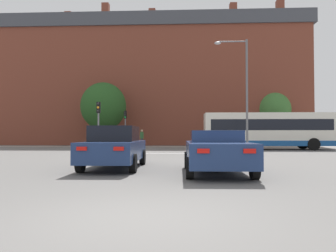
# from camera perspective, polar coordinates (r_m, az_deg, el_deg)

# --- Properties ---
(ground_plane) EXTENTS (400.00, 400.00, 0.00)m
(ground_plane) POSITION_cam_1_polar(r_m,az_deg,el_deg) (5.23, -5.56, -15.68)
(ground_plane) COLOR #605E5B
(stop_line_strip) EXTENTS (8.03, 0.30, 0.01)m
(stop_line_strip) POSITION_cam_1_polar(r_m,az_deg,el_deg) (22.27, 0.86, -4.78)
(stop_line_strip) COLOR silver
(stop_line_strip) RESTS_ON ground_plane
(far_pavement) EXTENTS (68.92, 2.50, 0.01)m
(far_pavement) POSITION_cam_1_polar(r_m,az_deg,el_deg) (34.26, 1.52, -3.63)
(far_pavement) COLOR gray
(far_pavement) RESTS_ON ground_plane
(brick_civic_building) EXTENTS (39.91, 11.07, 18.18)m
(brick_civic_building) POSITION_cam_1_polar(r_m,az_deg,el_deg) (44.26, -3.21, 7.26)
(brick_civic_building) COLOR brown
(brick_civic_building) RESTS_ON ground_plane
(car_saloon_left) EXTENTS (2.06, 4.91, 1.60)m
(car_saloon_left) POSITION_cam_1_polar(r_m,az_deg,el_deg) (12.63, -9.19, -3.64)
(car_saloon_left) COLOR navy
(car_saloon_left) RESTS_ON ground_plane
(car_roadster_right) EXTENTS (2.10, 4.64, 1.41)m
(car_roadster_right) POSITION_cam_1_polar(r_m,az_deg,el_deg) (10.93, 8.44, -4.41)
(car_roadster_right) COLOR navy
(car_roadster_right) RESTS_ON ground_plane
(bus_crossing_lead) EXTENTS (10.73, 2.68, 3.08)m
(bus_crossing_lead) POSITION_cam_1_polar(r_m,az_deg,el_deg) (29.00, 17.01, -0.69)
(bus_crossing_lead) COLOR silver
(bus_crossing_lead) RESTS_ON ground_plane
(traffic_light_near_left) EXTENTS (0.26, 0.31, 3.63)m
(traffic_light_near_left) POSITION_cam_1_polar(r_m,az_deg,el_deg) (24.04, -12.03, 1.36)
(traffic_light_near_left) COLOR slate
(traffic_light_near_left) RESTS_ON ground_plane
(traffic_light_far_left) EXTENTS (0.26, 0.31, 3.71)m
(traffic_light_far_left) POSITION_cam_1_polar(r_m,az_deg,el_deg) (33.76, -7.45, 0.61)
(traffic_light_far_left) COLOR slate
(traffic_light_far_left) RESTS_ON ground_plane
(street_lamp_junction) EXTENTS (2.48, 0.36, 8.39)m
(street_lamp_junction) POSITION_cam_1_polar(r_m,az_deg,el_deg) (25.18, 12.69, 7.21)
(street_lamp_junction) COLOR slate
(street_lamp_junction) RESTS_ON ground_plane
(pedestrian_waiting) EXTENTS (0.35, 0.45, 1.81)m
(pedestrian_waiting) POSITION_cam_1_polar(r_m,az_deg,el_deg) (34.89, -4.59, -1.83)
(pedestrian_waiting) COLOR #333851
(pedestrian_waiting) RESTS_ON ground_plane
(tree_by_building) EXTENTS (4.86, 4.86, 6.89)m
(tree_by_building) POSITION_cam_1_polar(r_m,az_deg,el_deg) (35.89, -11.18, 3.40)
(tree_by_building) COLOR #4C3823
(tree_by_building) RESTS_ON ground_plane
(tree_kerbside) EXTENTS (4.07, 4.07, 6.34)m
(tree_kerbside) POSITION_cam_1_polar(r_m,az_deg,el_deg) (40.57, 17.88, 2.68)
(tree_kerbside) COLOR #4C3823
(tree_kerbside) RESTS_ON ground_plane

